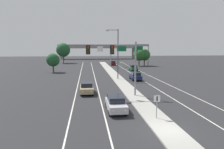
{
  "coord_description": "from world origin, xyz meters",
  "views": [
    {
      "loc": [
        -6.32,
        -15.38,
        6.76
      ],
      "look_at": [
        -3.2,
        10.76,
        3.2
      ],
      "focal_mm": 33.62,
      "sensor_mm": 36.0,
      "label": 1
    }
  ],
  "objects_px": {
    "car_oncoming_tan": "(87,88)",
    "median_sign_post": "(157,103)",
    "tree_far_right_b": "(144,55)",
    "car_receding_darkred": "(113,63)",
    "tree_far_left_c": "(63,50)",
    "street_lamp_median": "(117,51)",
    "car_receding_navy": "(135,76)",
    "car_receding_green": "(133,68)",
    "highway_sign_gantry": "(130,48)",
    "car_oncoming_silver": "(116,103)",
    "tree_far_left_a": "(53,60)",
    "tree_far_right_a": "(139,55)",
    "overhead_signal_mast": "(117,57)"
  },
  "relations": [
    {
      "from": "car_oncoming_silver",
      "to": "tree_far_left_c",
      "type": "distance_m",
      "value": 66.38
    },
    {
      "from": "overhead_signal_mast",
      "to": "street_lamp_median",
      "type": "bearing_deg",
      "value": 81.71
    },
    {
      "from": "overhead_signal_mast",
      "to": "car_oncoming_tan",
      "type": "distance_m",
      "value": 6.56
    },
    {
      "from": "tree_far_left_c",
      "to": "tree_far_left_a",
      "type": "bearing_deg",
      "value": -88.74
    },
    {
      "from": "tree_far_left_c",
      "to": "tree_far_left_a",
      "type": "height_order",
      "value": "tree_far_left_c"
    },
    {
      "from": "car_receding_navy",
      "to": "tree_far_left_a",
      "type": "xyz_separation_m",
      "value": [
        -18.39,
        14.72,
        2.4
      ]
    },
    {
      "from": "car_oncoming_tan",
      "to": "tree_far_left_c",
      "type": "xyz_separation_m",
      "value": [
        -9.29,
        56.33,
        4.44
      ]
    },
    {
      "from": "car_oncoming_silver",
      "to": "car_receding_navy",
      "type": "distance_m",
      "value": 20.87
    },
    {
      "from": "car_receding_navy",
      "to": "highway_sign_gantry",
      "type": "distance_m",
      "value": 30.44
    },
    {
      "from": "car_receding_navy",
      "to": "tree_far_left_c",
      "type": "height_order",
      "value": "tree_far_left_c"
    },
    {
      "from": "car_receding_green",
      "to": "median_sign_post",
      "type": "bearing_deg",
      "value": -99.41
    },
    {
      "from": "car_oncoming_tan",
      "to": "car_receding_navy",
      "type": "distance_m",
      "value": 14.72
    },
    {
      "from": "car_oncoming_tan",
      "to": "street_lamp_median",
      "type": "bearing_deg",
      "value": 63.09
    },
    {
      "from": "car_receding_navy",
      "to": "highway_sign_gantry",
      "type": "relative_size",
      "value": 0.34
    },
    {
      "from": "highway_sign_gantry",
      "to": "tree_far_right_a",
      "type": "bearing_deg",
      "value": -3.18
    },
    {
      "from": "tree_far_left_a",
      "to": "tree_far_left_c",
      "type": "bearing_deg",
      "value": 91.26
    },
    {
      "from": "car_receding_navy",
      "to": "tree_far_right_b",
      "type": "distance_m",
      "value": 31.98
    },
    {
      "from": "median_sign_post",
      "to": "tree_far_right_a",
      "type": "relative_size",
      "value": 0.38
    },
    {
      "from": "median_sign_post",
      "to": "tree_far_right_b",
      "type": "bearing_deg",
      "value": 75.69
    },
    {
      "from": "median_sign_post",
      "to": "street_lamp_median",
      "type": "bearing_deg",
      "value": 90.77
    },
    {
      "from": "car_receding_green",
      "to": "tree_far_left_a",
      "type": "height_order",
      "value": "tree_far_left_a"
    },
    {
      "from": "overhead_signal_mast",
      "to": "car_oncoming_silver",
      "type": "height_order",
      "value": "overhead_signal_mast"
    },
    {
      "from": "overhead_signal_mast",
      "to": "car_receding_green",
      "type": "relative_size",
      "value": 1.77
    },
    {
      "from": "median_sign_post",
      "to": "tree_far_left_a",
      "type": "xyz_separation_m",
      "value": [
        -15.06,
        37.52,
        1.64
      ]
    },
    {
      "from": "median_sign_post",
      "to": "car_receding_navy",
      "type": "height_order",
      "value": "median_sign_post"
    },
    {
      "from": "car_receding_green",
      "to": "tree_far_right_a",
      "type": "height_order",
      "value": "tree_far_right_a"
    },
    {
      "from": "tree_far_left_a",
      "to": "tree_far_right_a",
      "type": "height_order",
      "value": "tree_far_right_a"
    },
    {
      "from": "car_oncoming_silver",
      "to": "car_oncoming_tan",
      "type": "xyz_separation_m",
      "value": [
        -3.05,
        8.75,
        0.0
      ]
    },
    {
      "from": "street_lamp_median",
      "to": "tree_far_right_b",
      "type": "xyz_separation_m",
      "value": [
        13.83,
        29.12,
        -2.0
      ]
    },
    {
      "from": "car_oncoming_silver",
      "to": "tree_far_right_b",
      "type": "distance_m",
      "value": 52.79
    },
    {
      "from": "median_sign_post",
      "to": "overhead_signal_mast",
      "type": "bearing_deg",
      "value": 104.86
    },
    {
      "from": "car_oncoming_tan",
      "to": "median_sign_post",
      "type": "bearing_deg",
      "value": -61.38
    },
    {
      "from": "car_oncoming_tan",
      "to": "car_receding_navy",
      "type": "height_order",
      "value": "same"
    },
    {
      "from": "street_lamp_median",
      "to": "tree_far_left_a",
      "type": "bearing_deg",
      "value": 137.15
    },
    {
      "from": "car_receding_green",
      "to": "street_lamp_median",
      "type": "bearing_deg",
      "value": -114.62
    },
    {
      "from": "tree_far_right_b",
      "to": "car_receding_darkred",
      "type": "bearing_deg",
      "value": 161.63
    },
    {
      "from": "car_receding_navy",
      "to": "tree_far_right_a",
      "type": "height_order",
      "value": "tree_far_right_a"
    },
    {
      "from": "overhead_signal_mast",
      "to": "car_receding_darkred",
      "type": "relative_size",
      "value": 1.77
    },
    {
      "from": "median_sign_post",
      "to": "tree_far_left_c",
      "type": "bearing_deg",
      "value": 103.0
    },
    {
      "from": "tree_far_right_a",
      "to": "overhead_signal_mast",
      "type": "bearing_deg",
      "value": -107.92
    },
    {
      "from": "car_oncoming_tan",
      "to": "highway_sign_gantry",
      "type": "height_order",
      "value": "highway_sign_gantry"
    },
    {
      "from": "car_receding_darkred",
      "to": "tree_far_left_a",
      "type": "bearing_deg",
      "value": -133.3
    },
    {
      "from": "car_oncoming_tan",
      "to": "tree_far_left_a",
      "type": "height_order",
      "value": "tree_far_left_a"
    },
    {
      "from": "median_sign_post",
      "to": "car_receding_green",
      "type": "bearing_deg",
      "value": 80.59
    },
    {
      "from": "car_oncoming_silver",
      "to": "tree_far_left_c",
      "type": "height_order",
      "value": "tree_far_left_c"
    },
    {
      "from": "street_lamp_median",
      "to": "car_oncoming_tan",
      "type": "bearing_deg",
      "value": -116.91
    },
    {
      "from": "car_receding_navy",
      "to": "car_receding_darkred",
      "type": "bearing_deg",
      "value": 90.82
    },
    {
      "from": "street_lamp_median",
      "to": "car_receding_green",
      "type": "xyz_separation_m",
      "value": [
        6.7,
        14.61,
        -4.97
      ]
    },
    {
      "from": "car_oncoming_silver",
      "to": "car_receding_darkred",
      "type": "relative_size",
      "value": 1.0
    },
    {
      "from": "car_receding_navy",
      "to": "car_receding_darkred",
      "type": "relative_size",
      "value": 1.0
    }
  ]
}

